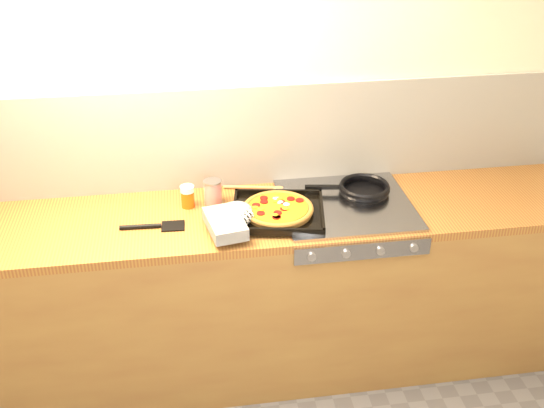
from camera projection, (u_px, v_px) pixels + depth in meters
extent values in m
plane|color=#BAB29D|center=(241.00, 117.00, 2.98)|extent=(3.20, 0.00, 3.20)
cube|color=white|center=(242.00, 137.00, 3.02)|extent=(3.20, 0.02, 0.50)
cube|color=olive|center=(251.00, 295.00, 3.13)|extent=(3.20, 0.60, 0.86)
cube|color=olive|center=(250.00, 217.00, 2.91)|extent=(3.20, 0.60, 0.04)
cube|color=#97989D|center=(362.00, 250.00, 2.72)|extent=(0.60, 0.03, 0.08)
cylinder|color=#A5A5AA|center=(312.00, 257.00, 2.68)|extent=(0.04, 0.02, 0.04)
cylinder|color=#A5A5AA|center=(346.00, 254.00, 2.70)|extent=(0.04, 0.02, 0.04)
cylinder|color=#A5A5AA|center=(380.00, 251.00, 2.72)|extent=(0.04, 0.02, 0.04)
cylinder|color=#A5A5AA|center=(414.00, 248.00, 2.74)|extent=(0.04, 0.02, 0.04)
cube|color=#97989D|center=(346.00, 205.00, 2.95)|extent=(0.60, 0.56, 0.02)
cube|color=black|center=(278.00, 214.00, 2.85)|extent=(0.46, 0.42, 0.01)
cube|color=black|center=(278.00, 192.00, 2.99)|extent=(0.40, 0.08, 0.02)
cube|color=black|center=(277.00, 231.00, 2.69)|extent=(0.40, 0.08, 0.02)
cube|color=black|center=(322.00, 211.00, 2.84)|extent=(0.07, 0.35, 0.02)
cube|color=black|center=(234.00, 210.00, 2.85)|extent=(0.07, 0.35, 0.02)
cylinder|color=olive|center=(278.00, 210.00, 2.84)|extent=(0.35, 0.35, 0.02)
torus|color=olive|center=(278.00, 208.00, 2.84)|extent=(0.37, 0.37, 0.02)
cylinder|color=orange|center=(278.00, 208.00, 2.84)|extent=(0.31, 0.31, 0.01)
cylinder|color=maroon|center=(284.00, 209.00, 2.82)|extent=(0.04, 0.04, 0.01)
cylinder|color=maroon|center=(264.00, 198.00, 2.90)|extent=(0.04, 0.04, 0.01)
cylinder|color=maroon|center=(276.00, 217.00, 2.75)|extent=(0.04, 0.04, 0.01)
cylinder|color=maroon|center=(256.00, 205.00, 2.85)|extent=(0.04, 0.04, 0.01)
cylinder|color=maroon|center=(291.00, 199.00, 2.90)|extent=(0.04, 0.04, 0.01)
cylinder|color=maroon|center=(281.00, 202.00, 2.87)|extent=(0.04, 0.04, 0.01)
cylinder|color=maroon|center=(261.00, 213.00, 2.78)|extent=(0.04, 0.04, 0.01)
cylinder|color=maroon|center=(300.00, 200.00, 2.88)|extent=(0.04, 0.04, 0.01)
cylinder|color=maroon|center=(277.00, 217.00, 2.76)|extent=(0.04, 0.04, 0.01)
cylinder|color=maroon|center=(278.00, 213.00, 2.79)|extent=(0.04, 0.04, 0.01)
cylinder|color=maroon|center=(264.00, 202.00, 2.87)|extent=(0.04, 0.04, 0.01)
ellipsoid|color=gold|center=(260.00, 208.00, 2.82)|extent=(0.03, 0.03, 0.01)
ellipsoid|color=gold|center=(255.00, 207.00, 2.83)|extent=(0.03, 0.03, 0.01)
ellipsoid|color=gold|center=(276.00, 201.00, 2.88)|extent=(0.03, 0.03, 0.01)
ellipsoid|color=gold|center=(275.00, 197.00, 2.91)|extent=(0.03, 0.03, 0.01)
ellipsoid|color=gold|center=(275.00, 215.00, 2.77)|extent=(0.03, 0.03, 0.01)
ellipsoid|color=gold|center=(286.00, 209.00, 2.82)|extent=(0.03, 0.03, 0.01)
ellipsoid|color=gold|center=(283.00, 207.00, 2.83)|extent=(0.03, 0.03, 0.01)
ellipsoid|color=gold|center=(261.00, 209.00, 2.81)|extent=(0.03, 0.03, 0.01)
ellipsoid|color=gold|center=(279.00, 199.00, 2.90)|extent=(0.03, 0.03, 0.01)
ellipsoid|color=silver|center=(276.00, 198.00, 2.90)|extent=(0.04, 0.04, 0.01)
ellipsoid|color=silver|center=(280.00, 202.00, 2.87)|extent=(0.04, 0.04, 0.01)
ellipsoid|color=silver|center=(286.00, 204.00, 2.85)|extent=(0.04, 0.04, 0.01)
cube|color=black|center=(225.00, 224.00, 2.71)|extent=(0.18, 0.27, 0.06)
ellipsoid|color=black|center=(236.00, 211.00, 2.81)|extent=(0.16, 0.16, 0.06)
cylinder|color=black|center=(243.00, 220.00, 2.73)|extent=(0.10, 0.11, 0.05)
cylinder|color=black|center=(364.00, 192.00, 3.03)|extent=(0.26, 0.26, 0.01)
torus|color=black|center=(364.00, 188.00, 3.02)|extent=(0.28, 0.28, 0.03)
cube|color=black|center=(323.00, 187.00, 3.02)|extent=(0.18, 0.05, 0.02)
cylinder|color=maroon|center=(213.00, 192.00, 2.94)|extent=(0.10, 0.10, 0.11)
cylinder|color=#B2B2B7|center=(212.00, 181.00, 2.92)|extent=(0.11, 0.11, 0.01)
cylinder|color=#B2B2B7|center=(213.00, 203.00, 2.97)|extent=(0.11, 0.11, 0.01)
cylinder|color=#E2500D|center=(188.00, 199.00, 2.93)|extent=(0.07, 0.07, 0.08)
cylinder|color=silver|center=(187.00, 189.00, 2.90)|extent=(0.07, 0.07, 0.03)
cylinder|color=#A77246|center=(250.00, 187.00, 3.09)|extent=(0.26, 0.07, 0.02)
ellipsoid|color=#A77246|center=(279.00, 188.00, 3.08)|extent=(0.07, 0.05, 0.02)
cube|color=black|center=(173.00, 226.00, 2.79)|extent=(0.10, 0.09, 0.01)
cylinder|color=black|center=(140.00, 227.00, 2.78)|extent=(0.18, 0.03, 0.02)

